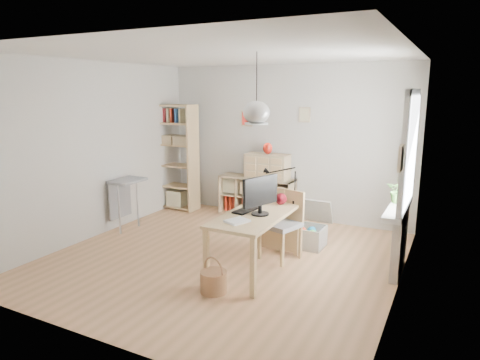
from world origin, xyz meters
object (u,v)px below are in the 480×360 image
at_px(cube_shelf, 256,199).
at_px(storage_chest, 306,231).
at_px(desk, 256,221).
at_px(chair, 283,220).
at_px(monitor, 260,193).
at_px(drawer_chest, 267,166).
at_px(tall_bookshelf, 176,153).

height_order(cube_shelf, storage_chest, cube_shelf).
height_order(desk, cube_shelf, desk).
xyz_separation_m(chair, monitor, (-0.09, -0.56, 0.49)).
xyz_separation_m(chair, drawer_chest, (-0.96, 1.65, 0.41)).
distance_m(tall_bookshelf, drawer_chest, 1.81).
bearing_deg(drawer_chest, desk, -70.82).
bearing_deg(tall_bookshelf, drawer_chest, 7.63).
distance_m(tall_bookshelf, monitor, 3.31).
bearing_deg(cube_shelf, drawer_chest, -10.26).
bearing_deg(storage_chest, cube_shelf, 141.94).
xyz_separation_m(desk, storage_chest, (0.28, 1.16, -0.45)).
height_order(cube_shelf, monitor, monitor).
xyz_separation_m(monitor, drawer_chest, (-0.86, 2.21, -0.08)).
bearing_deg(monitor, chair, 101.20).
height_order(chair, drawer_chest, drawer_chest).
bearing_deg(monitor, storage_chest, 100.52).
xyz_separation_m(cube_shelf, chair, (1.18, -1.69, 0.23)).
bearing_deg(cube_shelf, monitor, -64.11).
xyz_separation_m(cube_shelf, drawer_chest, (0.23, -0.04, 0.64)).
height_order(desk, monitor, monitor).
bearing_deg(chair, drawer_chest, 137.13).
height_order(chair, storage_chest, chair).
relative_size(cube_shelf, drawer_chest, 1.83).
xyz_separation_m(tall_bookshelf, monitor, (2.66, -1.97, -0.07)).
height_order(storage_chest, drawer_chest, drawer_chest).
height_order(chair, monitor, monitor).
xyz_separation_m(storage_chest, monitor, (-0.21, -1.18, 0.81)).
distance_m(desk, drawer_chest, 2.35).
bearing_deg(tall_bookshelf, cube_shelf, 10.19).
distance_m(desk, tall_bookshelf, 3.27).
bearing_deg(storage_chest, monitor, -98.79).
relative_size(desk, storage_chest, 2.16).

